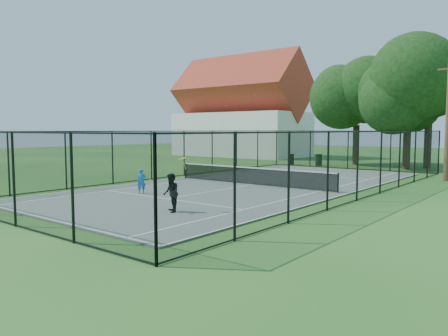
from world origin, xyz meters
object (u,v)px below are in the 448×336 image
Objects in this scene: player_blue at (142,181)px; utility_pole at (448,119)px; tennis_net at (252,175)px; player_black at (171,193)px; trash_bin_left at (291,159)px; trash_bin_right at (319,160)px.

utility_pole is at bearing 56.62° from player_blue.
utility_pole reaches higher than tennis_net.
tennis_net is 4.84× the size of player_black.
player_blue is (-9.90, -15.03, -3.06)m from utility_pole.
player_blue is 0.56× the size of player_black.
tennis_net is at bearing 70.86° from player_blue.
utility_pole reaches higher than player_blue.
trash_bin_left is 0.45× the size of player_black.
utility_pole is (10.98, -5.42, 3.19)m from trash_bin_right.
tennis_net is 15.32m from trash_bin_left.
trash_bin_right is 0.48× the size of player_black.
utility_pole is (7.81, 9.00, 3.12)m from tennis_net.
player_black is at bearing -76.47° from trash_bin_right.
trash_bin_left is at bearing 109.61° from player_black.
utility_pole is at bearing 49.05° from tennis_net.
trash_bin_left is 14.87m from utility_pole.
utility_pole reaches higher than trash_bin_right.
utility_pole is (13.55, -5.20, 3.23)m from trash_bin_left.
utility_pole is at bearing -26.29° from trash_bin_right.
trash_bin_left is 0.13× the size of utility_pole.
player_black is (5.50, -22.87, 0.27)m from trash_bin_right.
player_blue reaches higher than trash_bin_left.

